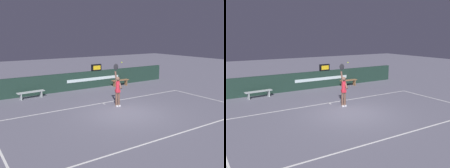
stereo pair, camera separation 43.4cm
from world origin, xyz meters
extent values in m
plane|color=slate|center=(0.00, 0.00, 0.00)|extent=(60.00, 60.00, 0.00)
cube|color=white|center=(0.00, 2.28, 0.00)|extent=(12.32, 0.08, 0.00)
cube|color=white|center=(0.00, -3.37, 0.00)|extent=(12.32, 0.08, 0.00)
cube|color=white|center=(6.16, -0.54, 0.00)|extent=(0.08, 5.73, 0.00)
cube|color=white|center=(0.00, 2.13, 0.00)|extent=(0.08, 0.30, 0.00)
cube|color=#1D362C|center=(0.00, 6.44, 0.63)|extent=(16.85, 0.26, 1.26)
cube|color=silver|center=(1.73, 6.31, 0.68)|extent=(4.38, 0.01, 0.22)
cube|color=black|center=(2.01, 6.44, 1.50)|extent=(0.79, 0.19, 0.49)
cube|color=yellow|center=(2.01, 6.34, 1.50)|extent=(0.62, 0.01, 0.31)
cylinder|color=brown|center=(0.47, 1.26, 0.42)|extent=(0.12, 0.12, 0.83)
cylinder|color=brown|center=(0.32, 1.29, 0.42)|extent=(0.12, 0.12, 0.83)
cube|color=white|center=(0.46, 1.24, 0.04)|extent=(0.14, 0.25, 0.07)
cube|color=white|center=(0.32, 1.27, 0.04)|extent=(0.14, 0.25, 0.07)
cylinder|color=red|center=(0.39, 1.28, 1.13)|extent=(0.22, 0.22, 0.59)
cube|color=red|center=(0.39, 1.28, 0.87)|extent=(0.28, 0.25, 0.16)
sphere|color=brown|center=(0.39, 1.28, 1.56)|extent=(0.22, 0.22, 0.22)
cylinder|color=brown|center=(0.28, 1.30, 1.70)|extent=(0.19, 0.13, 0.56)
cylinder|color=brown|center=(0.49, 1.20, 1.23)|extent=(0.17, 0.42, 0.43)
ellipsoid|color=black|center=(0.28, 1.30, 2.23)|extent=(0.30, 0.08, 0.36)
cylinder|color=black|center=(0.28, 1.30, 2.04)|extent=(0.03, 0.03, 0.18)
sphere|color=#C9E12D|center=(0.71, 1.35, 2.44)|extent=(0.07, 0.07, 0.07)
cube|color=#966741|center=(3.74, 5.74, 0.47)|extent=(1.40, 0.42, 0.05)
cube|color=#966741|center=(3.21, 5.76, 0.23)|extent=(0.07, 0.32, 0.47)
cube|color=#966741|center=(4.26, 5.72, 0.23)|extent=(0.07, 0.32, 0.47)
cube|color=#B1BBBB|center=(-3.17, 5.68, 0.42)|extent=(1.72, 0.48, 0.05)
cube|color=#B1BBBB|center=(-3.82, 5.63, 0.21)|extent=(0.08, 0.32, 0.42)
cube|color=#B1BBBB|center=(-2.53, 5.73, 0.21)|extent=(0.08, 0.32, 0.42)
camera|label=1|loc=(-7.34, -9.86, 3.96)|focal=40.12mm
camera|label=2|loc=(-6.98, -10.09, 3.96)|focal=40.12mm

